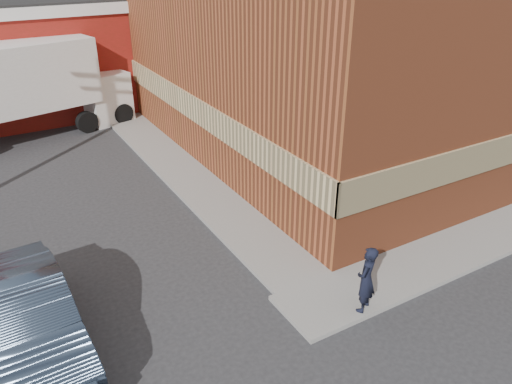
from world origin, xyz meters
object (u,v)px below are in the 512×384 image
brick_building (338,28)px  box_truck (35,82)px  man (366,279)px  sedan (28,320)px

brick_building → box_truck: size_ratio=2.05×
man → box_truck: 17.56m
box_truck → man: bearing=-88.4°
brick_building → sedan: brick_building is taller
sedan → man: bearing=-24.3°
box_truck → brick_building: bearing=-41.6°
man → box_truck: (-4.41, 16.94, 1.46)m
brick_building → man: size_ratio=10.58×
brick_building → man: brick_building is taller
sedan → box_truck: bearing=76.0°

